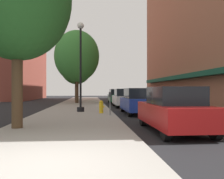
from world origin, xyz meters
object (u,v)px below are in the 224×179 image
(fire_hydrant, at_px, (101,107))
(car_green, at_px, (117,96))
(car_blue, at_px, (138,101))
(car_red, at_px, (173,110))
(tree_mid, at_px, (76,65))
(car_white, at_px, (124,98))
(parking_meter_near, at_px, (110,101))
(lamppost, at_px, (81,65))
(tree_near, at_px, (77,56))

(fire_hydrant, height_order, car_green, car_green)
(car_blue, xyz_separation_m, car_green, (0.00, 12.57, 0.00))
(car_green, bearing_deg, car_red, -91.84)
(fire_hydrant, xyz_separation_m, tree_mid, (-2.56, 18.47, 4.38))
(fire_hydrant, relative_size, car_green, 0.18)
(fire_hydrant, distance_m, car_white, 7.42)
(parking_meter_near, xyz_separation_m, car_blue, (1.95, 1.81, -0.14))
(parking_meter_near, xyz_separation_m, car_white, (1.95, 8.36, -0.14))
(car_blue, distance_m, car_green, 12.57)
(fire_hydrant, height_order, car_white, car_white)
(car_green, bearing_deg, parking_meter_near, -99.57)
(car_white, distance_m, car_green, 6.02)
(parking_meter_near, relative_size, car_white, 0.30)
(lamppost, xyz_separation_m, car_blue, (3.69, -0.71, -2.39))
(lamppost, bearing_deg, tree_near, 94.33)
(car_blue, bearing_deg, lamppost, 168.14)
(lamppost, xyz_separation_m, car_green, (3.69, 11.86, -2.39))
(tree_near, bearing_deg, car_green, 7.24)
(fire_hydrant, relative_size, parking_meter_near, 0.60)
(fire_hydrant, height_order, tree_near, tree_near)
(tree_mid, xyz_separation_m, car_green, (4.94, -5.43, -4.09))
(tree_near, bearing_deg, car_red, -76.34)
(fire_hydrant, bearing_deg, parking_meter_near, -72.07)
(car_white, bearing_deg, fire_hydrant, -106.68)
(tree_near, bearing_deg, lamppost, -85.67)
(tree_mid, height_order, car_blue, tree_mid)
(fire_hydrant, relative_size, car_red, 0.18)
(lamppost, bearing_deg, car_white, 57.67)
(lamppost, bearing_deg, parking_meter_near, -55.28)
(lamppost, bearing_deg, car_blue, -10.85)
(fire_hydrant, height_order, car_red, car_red)
(parking_meter_near, xyz_separation_m, car_red, (1.95, -4.91, -0.14))
(tree_near, distance_m, tree_mid, 6.04)
(fire_hydrant, bearing_deg, tree_mid, 97.89)
(car_green, bearing_deg, car_white, -91.84)
(car_red, relative_size, car_blue, 1.00)
(car_blue, height_order, car_white, same)
(car_white, bearing_deg, car_blue, -87.94)
(tree_near, bearing_deg, parking_meter_near, -79.34)
(parking_meter_near, relative_size, car_green, 0.30)
(car_red, bearing_deg, lamppost, 116.57)
(car_red, bearing_deg, fire_hydrant, 111.00)
(lamppost, distance_m, tree_mid, 17.42)
(tree_near, distance_m, car_white, 8.41)
(parking_meter_near, height_order, car_red, car_red)
(fire_hydrant, height_order, car_blue, car_blue)
(car_blue, distance_m, car_white, 6.55)
(car_blue, bearing_deg, car_green, 88.99)
(car_red, distance_m, car_white, 13.27)
(fire_hydrant, distance_m, parking_meter_near, 1.47)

